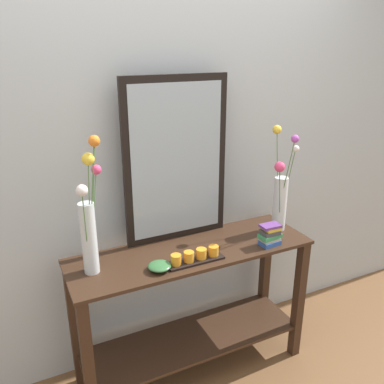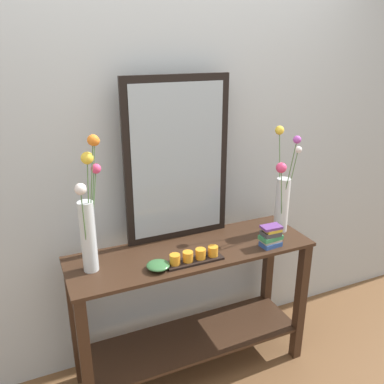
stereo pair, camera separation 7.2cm
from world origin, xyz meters
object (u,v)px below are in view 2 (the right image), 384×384
at_px(tall_vase_left, 89,219).
at_px(decorative_bowl, 158,265).
at_px(console_table, 192,299).
at_px(mirror_leaning, 177,161).
at_px(vase_right, 283,195).
at_px(book_stack, 271,236).
at_px(candle_tray, 194,257).

relative_size(tall_vase_left, decorative_bowl, 5.87).
bearing_deg(console_table, mirror_leaning, 91.99).
xyz_separation_m(vase_right, book_stack, (-0.17, -0.14, -0.17)).
xyz_separation_m(console_table, vase_right, (0.60, 0.00, 0.56)).
bearing_deg(decorative_bowl, vase_right, 8.43).
distance_m(console_table, tall_vase_left, 0.83).
xyz_separation_m(decorative_bowl, book_stack, (0.68, -0.02, 0.04)).
xyz_separation_m(mirror_leaning, candle_tray, (-0.04, -0.31, -0.44)).
xyz_separation_m(mirror_leaning, tall_vase_left, (-0.54, -0.18, -0.19)).
bearing_deg(console_table, decorative_bowl, -153.55).
bearing_deg(decorative_bowl, tall_vase_left, 156.49).
distance_m(vase_right, decorative_bowl, 0.88).
relative_size(vase_right, book_stack, 4.86).
xyz_separation_m(mirror_leaning, decorative_bowl, (-0.24, -0.31, -0.45)).
relative_size(tall_vase_left, candle_tray, 2.25).
bearing_deg(console_table, tall_vase_left, 178.79).
relative_size(mirror_leaning, decorative_bowl, 7.78).
bearing_deg(book_stack, tall_vase_left, 171.24).
relative_size(mirror_leaning, candle_tray, 2.97).
xyz_separation_m(console_table, tall_vase_left, (-0.55, 0.01, 0.61)).
distance_m(candle_tray, decorative_bowl, 0.20).
bearing_deg(mirror_leaning, candle_tray, -96.51).
bearing_deg(vase_right, decorative_bowl, -171.57).
bearing_deg(book_stack, decorative_bowl, 178.47).
bearing_deg(mirror_leaning, book_stack, -36.81).
height_order(vase_right, decorative_bowl, vase_right).
distance_m(mirror_leaning, decorative_bowl, 0.60).
distance_m(decorative_bowl, book_stack, 0.68).
relative_size(tall_vase_left, vase_right, 1.10).
bearing_deg(candle_tray, vase_right, 11.37).
relative_size(console_table, vase_right, 2.16).
bearing_deg(tall_vase_left, book_stack, -8.76).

